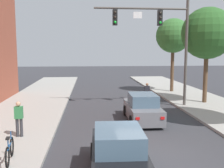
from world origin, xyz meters
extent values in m
plane|color=#38383D|center=(0.00, 0.00, 0.00)|extent=(120.00, 120.00, 0.00)
cylinder|color=#514C47|center=(4.60, 8.59, 3.90)|extent=(0.20, 0.20, 7.50)
cylinder|color=#514C47|center=(1.34, 8.59, 6.95)|extent=(6.53, 0.14, 0.14)
cube|color=black|center=(2.64, 8.59, 6.33)|extent=(0.32, 0.28, 1.05)
sphere|color=#2D2823|center=(2.64, 8.44, 6.66)|extent=(0.18, 0.18, 0.18)
sphere|color=#2D2823|center=(2.64, 8.44, 6.33)|extent=(0.18, 0.18, 0.18)
sphere|color=green|center=(2.64, 8.44, 6.00)|extent=(0.18, 0.18, 0.18)
cube|color=black|center=(-0.49, 8.59, 6.33)|extent=(0.32, 0.28, 1.05)
sphere|color=#2D2823|center=(-0.49, 8.44, 6.66)|extent=(0.18, 0.18, 0.18)
sphere|color=#2D2823|center=(-0.49, 8.44, 6.33)|extent=(0.18, 0.18, 0.18)
sphere|color=green|center=(-0.49, 8.44, 6.00)|extent=(0.18, 0.18, 0.18)
cube|color=white|center=(1.07, 8.57, 6.50)|extent=(0.60, 0.03, 0.44)
cube|color=slate|center=(0.77, 5.16, 0.56)|extent=(1.75, 4.22, 0.80)
cube|color=slate|center=(0.76, 5.01, 1.28)|extent=(1.52, 2.02, 0.64)
cylinder|color=black|center=(-0.02, 6.47, 0.32)|extent=(0.23, 0.64, 0.64)
cylinder|color=black|center=(1.59, 6.45, 0.32)|extent=(0.23, 0.64, 0.64)
cylinder|color=black|center=(-0.06, 3.87, 0.32)|extent=(0.23, 0.64, 0.64)
cylinder|color=black|center=(1.56, 3.85, 0.32)|extent=(0.23, 0.64, 0.64)
cube|color=red|center=(0.10, 3.05, 0.68)|extent=(0.20, 0.04, 0.14)
cube|color=red|center=(1.38, 3.04, 0.68)|extent=(0.20, 0.04, 0.14)
cube|color=black|center=(-1.40, -1.47, 0.56)|extent=(1.81, 4.25, 0.80)
cube|color=slate|center=(-1.41, -1.62, 1.28)|extent=(1.55, 2.04, 0.64)
cylinder|color=black|center=(-2.17, -0.15, 0.32)|extent=(0.24, 0.65, 0.64)
cylinder|color=black|center=(-0.56, -0.19, 0.32)|extent=(0.24, 0.65, 0.64)
cylinder|color=#333338|center=(-5.61, 2.37, 0.57)|extent=(0.14, 0.14, 0.85)
cylinder|color=#333338|center=(-5.43, 2.37, 0.57)|extent=(0.14, 0.14, 0.85)
cube|color=#337F47|center=(-5.52, 2.37, 1.28)|extent=(0.36, 0.22, 0.56)
sphere|color=tan|center=(-5.52, 2.37, 1.68)|extent=(0.22, 0.22, 0.22)
cylinder|color=#232847|center=(2.01, 9.81, 0.42)|extent=(0.14, 0.14, 0.85)
cylinder|color=#232847|center=(2.19, 9.81, 0.42)|extent=(0.14, 0.14, 0.85)
cube|color=#26262D|center=(2.10, 9.81, 1.13)|extent=(0.36, 0.22, 0.56)
sphere|color=#9E7051|center=(2.10, 9.81, 1.53)|extent=(0.22, 0.22, 0.22)
torus|color=black|center=(-5.23, 0.11, 0.51)|extent=(0.16, 0.72, 0.72)
torus|color=black|center=(-5.08, -0.93, 0.51)|extent=(0.16, 0.72, 0.72)
cylinder|color=#194C8C|center=(-5.15, -0.41, 0.73)|extent=(0.18, 0.94, 0.05)
cylinder|color=#194C8C|center=(-5.12, -0.67, 0.91)|extent=(0.04, 0.04, 0.35)
cylinder|color=#194C8C|center=(-5.21, 0.01, 0.93)|extent=(0.04, 0.04, 0.40)
cube|color=black|center=(-5.12, -0.67, 1.09)|extent=(0.15, 0.25, 0.06)
cylinder|color=brown|center=(6.51, 9.46, 2.03)|extent=(0.32, 0.32, 3.77)
sphere|color=#2D6028|center=(6.51, 9.46, 5.36)|extent=(3.84, 3.84, 3.84)
cylinder|color=brown|center=(5.76, 15.12, 2.21)|extent=(0.32, 0.32, 4.12)
sphere|color=#387033|center=(5.76, 15.12, 5.50)|extent=(3.27, 3.27, 3.27)
camera|label=1|loc=(-2.33, -9.61, 4.06)|focal=42.02mm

